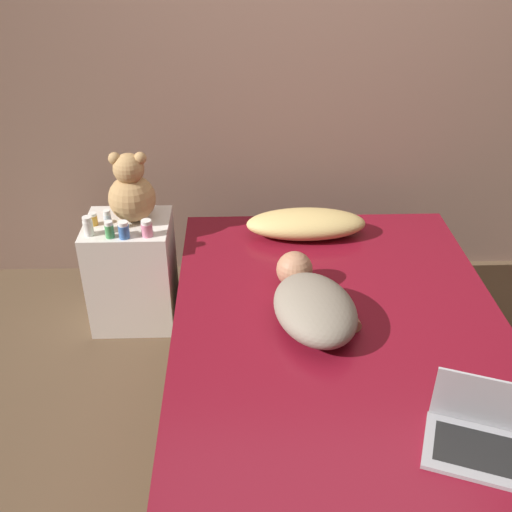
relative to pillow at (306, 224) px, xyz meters
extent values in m
plane|color=brown|center=(0.07, -0.74, -0.56)|extent=(12.00, 12.00, 0.00)
cube|color=#846656|center=(0.07, 0.53, 0.74)|extent=(8.00, 0.06, 2.60)
cube|color=#4C331E|center=(0.07, -0.74, -0.42)|extent=(1.44, 1.97, 0.30)
cube|color=maroon|center=(0.07, -0.74, -0.17)|extent=(1.41, 1.93, 0.20)
cube|color=silver|center=(-0.93, -0.02, -0.27)|extent=(0.44, 0.39, 0.60)
ellipsoid|color=tan|center=(0.00, 0.00, 0.00)|extent=(0.62, 0.26, 0.14)
ellipsoid|color=gray|center=(-0.04, -0.76, 0.02)|extent=(0.41, 0.53, 0.17)
sphere|color=#A87556|center=(-0.10, -0.45, 0.01)|extent=(0.17, 0.17, 0.17)
cylinder|color=#A87556|center=(0.10, -0.71, -0.04)|extent=(0.10, 0.22, 0.06)
cube|color=#9E9EA3|center=(0.42, -1.44, -0.06)|extent=(0.41, 0.35, 0.02)
cube|color=black|center=(0.42, -1.44, -0.05)|extent=(0.33, 0.26, 0.00)
cube|color=#9E9EA3|center=(0.45, -1.35, 0.06)|extent=(0.34, 0.17, 0.23)
cube|color=black|center=(0.45, -1.35, 0.06)|extent=(0.30, 0.14, 0.20)
sphere|color=tan|center=(-0.89, 0.02, 0.15)|extent=(0.24, 0.24, 0.24)
sphere|color=tan|center=(-0.89, 0.02, 0.31)|extent=(0.16, 0.16, 0.16)
sphere|color=tan|center=(-0.95, 0.02, 0.37)|extent=(0.06, 0.06, 0.06)
sphere|color=tan|center=(-0.83, 0.02, 0.37)|extent=(0.06, 0.06, 0.06)
cylinder|color=gold|center=(-1.09, -0.03, 0.06)|extent=(0.04, 0.04, 0.05)
cylinder|color=white|center=(-1.09, -0.03, 0.09)|extent=(0.04, 0.04, 0.01)
cylinder|color=#3866B2|center=(-0.91, -0.17, 0.06)|extent=(0.05, 0.05, 0.07)
cylinder|color=white|center=(-0.91, -0.17, 0.11)|extent=(0.05, 0.05, 0.02)
cylinder|color=pink|center=(-0.80, -0.15, 0.06)|extent=(0.06, 0.06, 0.07)
cylinder|color=white|center=(-0.80, -0.15, 0.11)|extent=(0.05, 0.05, 0.02)
cylinder|color=white|center=(-1.09, -0.13, 0.07)|extent=(0.05, 0.05, 0.08)
cylinder|color=white|center=(-1.09, -0.13, 0.12)|extent=(0.05, 0.05, 0.02)
cylinder|color=#3D8E4C|center=(-0.98, -0.16, 0.06)|extent=(0.04, 0.04, 0.07)
cylinder|color=white|center=(-0.98, -0.16, 0.11)|extent=(0.04, 0.04, 0.02)
cylinder|color=silver|center=(-1.00, -0.08, 0.07)|extent=(0.04, 0.04, 0.08)
cylinder|color=white|center=(-1.00, -0.08, 0.13)|extent=(0.04, 0.04, 0.02)
camera|label=1|loc=(-0.35, -2.73, 1.49)|focal=42.00mm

